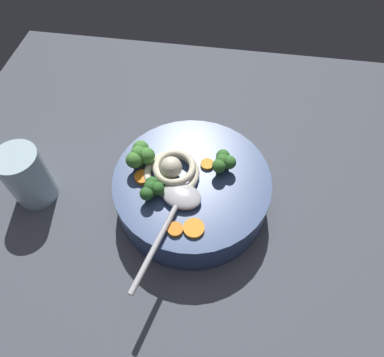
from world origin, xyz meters
TOP-DOWN VIEW (x-y plane):
  - table_slab at (0.00, 0.00)cm, footprint 92.39×92.39cm
  - soup_bowl at (3.78, -0.99)cm, footprint 24.42×24.42cm
  - noodle_pile at (4.00, 2.07)cm, footprint 9.41×9.22cm
  - soup_spoon at (-1.70, 0.43)cm, footprint 17.50×7.60cm
  - broccoli_floret_front at (-0.18, 4.28)cm, footprint 3.89×3.35cm
  - broccoli_floret_beside_chili at (5.28, 7.19)cm, footprint 4.90×4.21cm
  - broccoli_floret_left at (6.16, -5.40)cm, footprint 4.15×3.57cm
  - carrot_slice_right at (6.61, -2.96)cm, footprint 2.10×2.10cm
  - carrot_slice_rear at (2.63, 6.41)cm, footprint 2.51×2.51cm
  - carrot_slice_beside_noodles at (-5.18, 0.18)cm, footprint 2.16×2.16cm
  - carrot_slice_near_spoon at (-4.61, -2.50)cm, footprint 3.00×3.00cm
  - drinking_glass at (1.21, 25.05)cm, footprint 6.76×6.76cm

SIDE VIEW (x-z plane):
  - table_slab at x=0.00cm, z-range 0.00..3.07cm
  - soup_bowl at x=3.78cm, z-range 3.18..9.70cm
  - drinking_glass at x=1.21cm, z-range 3.07..13.35cm
  - carrot_slice_near_spoon at x=-4.61cm, z-range 9.59..10.10cm
  - carrot_slice_right at x=6.61cm, z-range 9.59..10.12cm
  - carrot_slice_beside_noodles at x=-5.18cm, z-range 9.59..10.18cm
  - carrot_slice_rear at x=2.63cm, z-range 9.59..10.36cm
  - soup_spoon at x=-1.70cm, z-range 9.59..11.19cm
  - noodle_pile at x=4.00cm, z-range 8.88..12.66cm
  - broccoli_floret_front at x=-0.18cm, z-range 9.98..13.06cm
  - broccoli_floret_left at x=6.16cm, z-range 10.01..13.28cm
  - broccoli_floret_beside_chili at x=5.28cm, z-range 10.08..13.95cm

